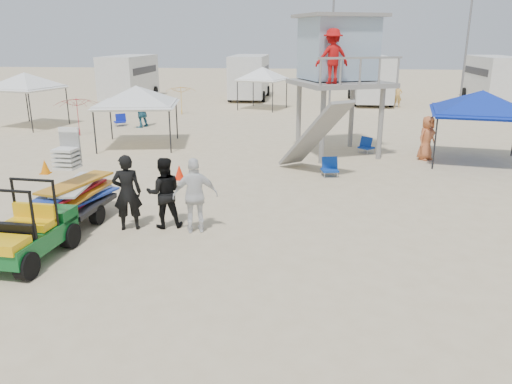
# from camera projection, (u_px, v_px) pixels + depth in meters

# --- Properties ---
(ground) EXTENTS (140.00, 140.00, 0.00)m
(ground) POSITION_uv_depth(u_px,v_px,m) (209.00, 313.00, 8.67)
(ground) COLOR beige
(ground) RESTS_ON ground
(utility_cart) EXTENTS (1.27, 2.30, 1.69)m
(utility_cart) POSITION_uv_depth(u_px,v_px,m) (24.00, 227.00, 10.47)
(utility_cart) COLOR #0E5A22
(utility_cart) RESTS_ON ground
(surf_trailer) EXTENTS (1.47, 2.50, 2.16)m
(surf_trailer) POSITION_uv_depth(u_px,v_px,m) (74.00, 190.00, 12.66)
(surf_trailer) COLOR black
(surf_trailer) RESTS_ON ground
(man_left) EXTENTS (0.79, 0.63, 1.90)m
(man_left) POSITION_uv_depth(u_px,v_px,m) (127.00, 193.00, 12.20)
(man_left) COLOR black
(man_left) RESTS_ON ground
(man_mid) EXTENTS (1.03, 0.90, 1.79)m
(man_mid) POSITION_uv_depth(u_px,v_px,m) (164.00, 193.00, 12.37)
(man_mid) COLOR black
(man_mid) RESTS_ON ground
(man_right) EXTENTS (1.17, 0.72, 1.86)m
(man_right) POSITION_uv_depth(u_px,v_px,m) (195.00, 196.00, 12.04)
(man_right) COLOR white
(man_right) RESTS_ON ground
(lifeguard_tower) EXTENTS (4.35, 4.35, 5.32)m
(lifeguard_tower) POSITION_uv_depth(u_px,v_px,m) (338.00, 54.00, 19.39)
(lifeguard_tower) COLOR gray
(lifeguard_tower) RESTS_ON ground
(canopy_blue) EXTENTS (3.86, 3.86, 3.12)m
(canopy_blue) POSITION_uv_depth(u_px,v_px,m) (483.00, 94.00, 18.38)
(canopy_blue) COLOR black
(canopy_blue) RESTS_ON ground
(canopy_white_a) EXTENTS (3.68, 3.68, 3.01)m
(canopy_white_a) POSITION_uv_depth(u_px,v_px,m) (136.00, 89.00, 21.31)
(canopy_white_a) COLOR black
(canopy_white_a) RESTS_ON ground
(canopy_white_b) EXTENTS (3.49, 3.49, 3.24)m
(canopy_white_b) POSITION_uv_depth(u_px,v_px,m) (24.00, 75.00, 25.89)
(canopy_white_b) COLOR black
(canopy_white_b) RESTS_ON ground
(canopy_white_c) EXTENTS (3.31, 3.31, 3.13)m
(canopy_white_c) POSITION_uv_depth(u_px,v_px,m) (263.00, 69.00, 32.42)
(canopy_white_c) COLOR black
(canopy_white_c) RESTS_ON ground
(umbrella_a) EXTENTS (2.48, 2.51, 1.86)m
(umbrella_a) POSITION_uv_depth(u_px,v_px,m) (77.00, 117.00, 23.97)
(umbrella_a) COLOR #B6131F
(umbrella_a) RESTS_ON ground
(umbrella_b) EXTENTS (2.48, 2.50, 1.76)m
(umbrella_b) POSITION_uv_depth(u_px,v_px,m) (181.00, 100.00, 30.54)
(umbrella_b) COLOR #F1A415
(umbrella_b) RESTS_ON ground
(cone_near) EXTENTS (0.34, 0.34, 0.50)m
(cone_near) POSITION_uv_depth(u_px,v_px,m) (45.00, 167.00, 17.46)
(cone_near) COLOR orange
(cone_near) RESTS_ON ground
(cone_far) EXTENTS (0.34, 0.34, 0.50)m
(cone_far) POSITION_uv_depth(u_px,v_px,m) (179.00, 172.00, 16.74)
(cone_far) COLOR #FF2308
(cone_far) RESTS_ON ground
(beach_chair_a) EXTENTS (0.73, 0.82, 0.64)m
(beach_chair_a) POSITION_uv_depth(u_px,v_px,m) (120.00, 120.00, 26.88)
(beach_chair_a) COLOR #0E1DA0
(beach_chair_a) RESTS_ON ground
(beach_chair_b) EXTENTS (0.63, 0.68, 0.64)m
(beach_chair_b) POSITION_uv_depth(u_px,v_px,m) (330.00, 167.00, 17.18)
(beach_chair_b) COLOR #0E379A
(beach_chair_b) RESTS_ON ground
(beach_chair_c) EXTENTS (0.74, 0.86, 0.64)m
(beach_chair_c) POSITION_uv_depth(u_px,v_px,m) (366.00, 145.00, 20.67)
(beach_chair_c) COLOR #0D3397
(beach_chair_c) RESTS_ON ground
(rv_far_left) EXTENTS (2.64, 6.80, 3.25)m
(rv_far_left) POSITION_uv_depth(u_px,v_px,m) (129.00, 75.00, 37.81)
(rv_far_left) COLOR silver
(rv_far_left) RESTS_ON ground
(rv_mid_left) EXTENTS (2.65, 6.50, 3.25)m
(rv_mid_left) POSITION_uv_depth(u_px,v_px,m) (249.00, 75.00, 38.33)
(rv_mid_left) COLOR silver
(rv_mid_left) RESTS_ON ground
(rv_mid_right) EXTENTS (2.64, 7.00, 3.25)m
(rv_mid_right) POSITION_uv_depth(u_px,v_px,m) (371.00, 77.00, 36.01)
(rv_mid_right) COLOR silver
(rv_mid_right) RESTS_ON ground
(rv_far_right) EXTENTS (2.64, 6.60, 3.25)m
(rv_far_right) POSITION_uv_depth(u_px,v_px,m) (493.00, 77.00, 36.54)
(rv_far_right) COLOR silver
(rv_far_right) RESTS_ON ground
(light_pole_left) EXTENTS (0.14, 0.14, 8.00)m
(light_pole_left) POSITION_uv_depth(u_px,v_px,m) (332.00, 46.00, 32.81)
(light_pole_left) COLOR slate
(light_pole_left) RESTS_ON ground
(light_pole_right) EXTENTS (0.14, 0.14, 8.00)m
(light_pole_right) POSITION_uv_depth(u_px,v_px,m) (467.00, 46.00, 33.34)
(light_pole_right) COLOR slate
(light_pole_right) RESTS_ON ground
(distant_beachgoers) EXTENTS (15.67, 16.06, 1.83)m
(distant_beachgoers) POSITION_uv_depth(u_px,v_px,m) (242.00, 114.00, 25.23)
(distant_beachgoers) COLOR #C36537
(distant_beachgoers) RESTS_ON ground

